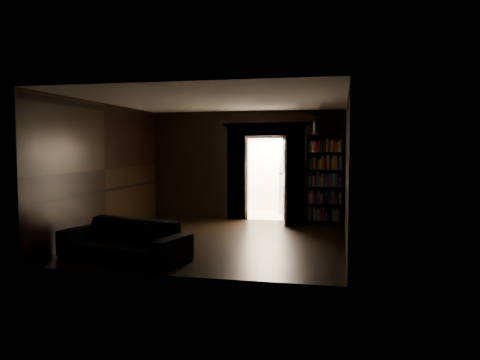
# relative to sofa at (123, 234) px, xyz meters

# --- Properties ---
(ground) EXTENTS (5.50, 5.50, 0.00)m
(ground) POSITION_rel_sofa_xyz_m (1.14, 1.94, -0.43)
(ground) COLOR black
(ground) RESTS_ON ground
(room_walls) EXTENTS (5.02, 5.61, 2.84)m
(room_walls) POSITION_rel_sofa_xyz_m (1.13, 3.01, 1.25)
(room_walls) COLOR black
(room_walls) RESTS_ON ground
(kitchen_alcove) EXTENTS (2.20, 1.80, 2.60)m
(kitchen_alcove) POSITION_rel_sofa_xyz_m (1.64, 5.81, 0.78)
(kitchen_alcove) COLOR beige
(kitchen_alcove) RESTS_ON ground
(sofa) EXTENTS (2.41, 1.51, 0.86)m
(sofa) POSITION_rel_sofa_xyz_m (0.00, 0.00, 0.00)
(sofa) COLOR black
(sofa) RESTS_ON ground
(bookshelf) EXTENTS (0.95, 0.51, 2.20)m
(bookshelf) POSITION_rel_sofa_xyz_m (3.14, 4.49, 0.67)
(bookshelf) COLOR black
(bookshelf) RESTS_ON ground
(refrigerator) EXTENTS (0.92, 0.88, 1.65)m
(refrigerator) POSITION_rel_sofa_xyz_m (2.24, 6.05, 0.40)
(refrigerator) COLOR white
(refrigerator) RESTS_ON ground
(door) EXTENTS (0.20, 0.85, 2.05)m
(door) POSITION_rel_sofa_xyz_m (2.19, 4.25, 0.60)
(door) COLOR white
(door) RESTS_ON ground
(figurine) EXTENTS (0.14, 0.14, 0.33)m
(figurine) POSITION_rel_sofa_xyz_m (2.89, 4.52, 1.93)
(figurine) COLOR silver
(figurine) RESTS_ON bookshelf
(bottles) EXTENTS (0.63, 0.29, 0.26)m
(bottles) POSITION_rel_sofa_xyz_m (2.31, 5.96, 1.35)
(bottles) COLOR black
(bottles) RESTS_ON refrigerator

